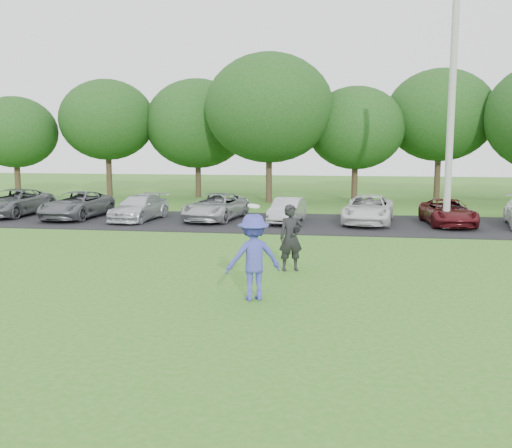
{
  "coord_description": "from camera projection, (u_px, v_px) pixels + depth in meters",
  "views": [
    {
      "loc": [
        2.32,
        -11.68,
        3.49
      ],
      "look_at": [
        0.0,
        3.5,
        1.3
      ],
      "focal_mm": 40.0,
      "sensor_mm": 36.0,
      "label": 1
    }
  ],
  "objects": [
    {
      "name": "ground",
      "position": [
        231.0,
        306.0,
        12.28
      ],
      "size": [
        100.0,
        100.0,
        0.0
      ],
      "primitive_type": "plane",
      "color": "#366D1F",
      "rests_on": "ground"
    },
    {
      "name": "utility_pole",
      "position": [
        451.0,
        114.0,
        22.55
      ],
      "size": [
        0.28,
        0.28,
        9.22
      ],
      "primitive_type": "cylinder",
      "color": "#A6A7A2",
      "rests_on": "ground"
    },
    {
      "name": "parking_lot",
      "position": [
        289.0,
        223.0,
        24.99
      ],
      "size": [
        32.0,
        6.5,
        0.03
      ],
      "primitive_type": "cube",
      "color": "black",
      "rests_on": "ground"
    },
    {
      "name": "frisbee_player",
      "position": [
        253.0,
        257.0,
        12.7
      ],
      "size": [
        1.43,
        1.16,
        2.17
      ],
      "color": "#3D42AD",
      "rests_on": "ground"
    },
    {
      "name": "tree_row",
      "position": [
        331.0,
        119.0,
        33.63
      ],
      "size": [
        42.39,
        9.85,
        8.64
      ],
      "color": "#38281C",
      "rests_on": "ground"
    },
    {
      "name": "camera_bystander",
      "position": [
        291.0,
        238.0,
        15.59
      ],
      "size": [
        0.78,
        0.64,
        1.83
      ],
      "color": "black",
      "rests_on": "ground"
    },
    {
      "name": "parked_cars",
      "position": [
        257.0,
        208.0,
        25.29
      ],
      "size": [
        28.54,
        4.93,
        1.26
      ],
      "color": "#595C60",
      "rests_on": "parking_lot"
    }
  ]
}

